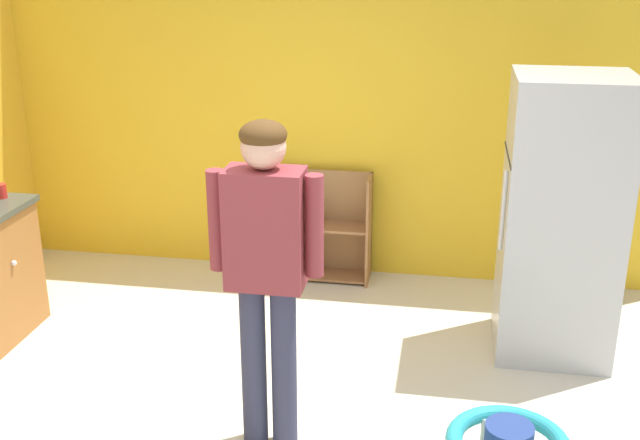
# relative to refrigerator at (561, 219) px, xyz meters

# --- Properties ---
(ground_plane) EXTENTS (12.00, 12.00, 0.00)m
(ground_plane) POSITION_rel_refrigerator_xyz_m (-1.54, -1.27, -0.89)
(ground_plane) COLOR beige
(ground_plane) RESTS_ON ground
(back_wall) EXTENTS (5.20, 0.06, 2.70)m
(back_wall) POSITION_rel_refrigerator_xyz_m (-1.54, 1.06, 0.46)
(back_wall) COLOR gold
(back_wall) RESTS_ON ground
(refrigerator) EXTENTS (0.73, 0.68, 1.78)m
(refrigerator) POSITION_rel_refrigerator_xyz_m (0.00, 0.00, 0.00)
(refrigerator) COLOR #B7BABF
(refrigerator) RESTS_ON ground
(bookshelf) EXTENTS (0.80, 0.28, 0.85)m
(bookshelf) POSITION_rel_refrigerator_xyz_m (-1.73, 0.87, -0.52)
(bookshelf) COLOR #98663F
(bookshelf) RESTS_ON ground
(standing_person) EXTENTS (0.57, 0.23, 1.73)m
(standing_person) POSITION_rel_refrigerator_xyz_m (-1.55, -1.31, 0.17)
(standing_person) COLOR #31354F
(standing_person) RESTS_ON ground
(red_cup) EXTENTS (0.08, 0.08, 0.09)m
(red_cup) POSITION_rel_refrigerator_xyz_m (-3.63, -0.24, 0.06)
(red_cup) COLOR red
(red_cup) RESTS_ON kitchen_counter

